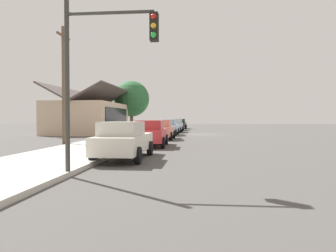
# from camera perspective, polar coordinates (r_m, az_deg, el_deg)

# --- Properties ---
(ground_plane) EXTENTS (120.00, 120.00, 0.00)m
(ground_plane) POSITION_cam_1_polar(r_m,az_deg,el_deg) (34.20, 4.99, -1.48)
(ground_plane) COLOR #4C4947
(sidewalk_curb) EXTENTS (60.00, 4.20, 0.16)m
(sidewalk_curb) POSITION_cam_1_polar(r_m,az_deg,el_deg) (34.70, -4.30, -1.30)
(sidewalk_curb) COLOR beige
(sidewalk_curb) RESTS_ON ground
(car_ivory) EXTENTS (4.73, 1.95, 1.59)m
(car_ivory) POSITION_cam_1_polar(r_m,az_deg,el_deg) (13.54, -7.89, -2.50)
(car_ivory) COLOR silver
(car_ivory) RESTS_ON ground
(car_cherry) EXTENTS (4.37, 2.03, 1.59)m
(car_cherry) POSITION_cam_1_polar(r_m,az_deg,el_deg) (19.46, -3.17, -1.30)
(car_cherry) COLOR red
(car_cherry) RESTS_ON ground
(car_coral) EXTENTS (4.36, 2.01, 1.59)m
(car_coral) POSITION_cam_1_polar(r_m,az_deg,el_deg) (25.97, -1.16, -0.60)
(car_coral) COLOR #EA8C75
(car_coral) RESTS_ON ground
(car_skyblue) EXTENTS (4.68, 2.12, 1.59)m
(car_skyblue) POSITION_cam_1_polar(r_m,az_deg,el_deg) (32.27, -0.04, -0.20)
(car_skyblue) COLOR #8CB7E0
(car_skyblue) RESTS_ON ground
(car_silver) EXTENTS (4.73, 2.18, 1.59)m
(car_silver) POSITION_cam_1_polar(r_m,az_deg,el_deg) (38.46, 0.94, 0.07)
(car_silver) COLOR silver
(car_silver) RESTS_ON ground
(car_seafoam) EXTENTS (4.79, 2.20, 1.59)m
(car_seafoam) POSITION_cam_1_polar(r_m,az_deg,el_deg) (44.91, 1.55, 0.27)
(car_seafoam) COLOR #9ED1BC
(car_seafoam) RESTS_ON ground
(car_charcoal) EXTENTS (4.65, 2.00, 1.59)m
(car_charcoal) POSITION_cam_1_polar(r_m,az_deg,el_deg) (51.26, 2.22, 0.41)
(car_charcoal) COLOR #2D3035
(car_charcoal) RESTS_ON ground
(storefront_building) EXTENTS (11.75, 6.72, 5.26)m
(storefront_building) POSITION_cam_1_polar(r_m,az_deg,el_deg) (36.83, -13.99, 1.59)
(storefront_building) COLOR #CCB293
(storefront_building) RESTS_ON ground
(shade_tree) EXTENTS (4.78, 4.78, 6.70)m
(shade_tree) POSITION_cam_1_polar(r_m,az_deg,el_deg) (42.95, -6.57, 4.86)
(shade_tree) COLOR brown
(shade_tree) RESTS_ON ground
(traffic_light_main) EXTENTS (0.37, 2.79, 5.20)m
(traffic_light_main) POSITION_cam_1_polar(r_m,az_deg,el_deg) (9.67, -11.77, 11.82)
(traffic_light_main) COLOR #383833
(traffic_light_main) RESTS_ON ground
(utility_pole_wooden) EXTENTS (1.80, 0.24, 7.50)m
(utility_pole_wooden) POSITION_cam_1_polar(r_m,az_deg,el_deg) (21.28, -18.18, 7.27)
(utility_pole_wooden) COLOR brown
(utility_pole_wooden) RESTS_ON ground
(fire_hydrant_red) EXTENTS (0.22, 0.22, 0.71)m
(fire_hydrant_red) POSITION_cam_1_polar(r_m,az_deg,el_deg) (20.02, -7.46, -2.13)
(fire_hydrant_red) COLOR red
(fire_hydrant_red) RESTS_ON sidewalk_curb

